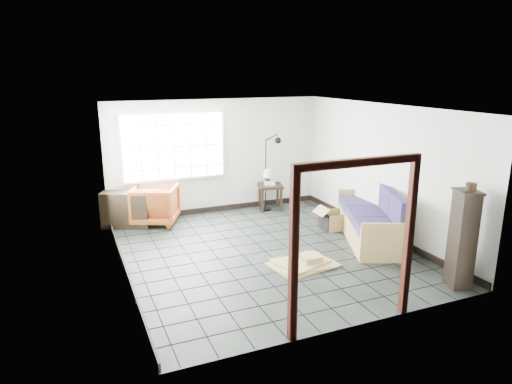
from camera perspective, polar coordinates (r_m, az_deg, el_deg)
name	(u,v)px	position (r m, az deg, el deg)	size (l,w,h in m)	color
ground	(266,251)	(8.41, 1.21, -7.44)	(5.50, 5.50, 0.00)	black
room_shell	(265,161)	(7.96, 1.19, 3.89)	(5.02, 5.52, 2.61)	silver
window_panel	(174,147)	(10.17, -10.22, 5.62)	(2.32, 0.08, 1.52)	silver
doorway_trim	(356,224)	(5.73, 12.37, -3.94)	(1.80, 0.08, 2.20)	#38140C
futon_sofa	(374,221)	(9.18, 14.58, -3.48)	(1.75, 2.52, 1.05)	#9A7345
armchair	(155,203)	(10.02, -12.48, -1.30)	(0.90, 0.84, 0.93)	#8D4514
side_table	(270,189)	(10.80, 1.80, 0.41)	(0.67, 0.67, 0.61)	black
table_lamp	(268,174)	(10.69, 1.53, 2.27)	(0.26, 0.26, 0.37)	black
projector	(270,182)	(10.76, 1.70, 1.20)	(0.32, 0.29, 0.09)	silver
floor_lamp	(271,170)	(10.64, 1.95, 2.77)	(0.48, 0.35, 1.81)	black
console_shelf	(126,210)	(9.96, -15.96, -2.12)	(1.05, 0.74, 0.76)	black
tall_shelf	(462,238)	(7.51, 24.39, -5.32)	(0.44, 0.50, 1.52)	black
pot	(471,187)	(7.28, 25.30, 0.58)	(0.20, 0.20, 0.11)	black
open_box	(335,220)	(9.70, 9.84, -3.47)	(0.88, 0.45, 0.49)	#9D7F4C
cardboard_pile	(304,263)	(7.88, 6.02, -8.79)	(1.20, 0.93, 0.16)	#9D7F4C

